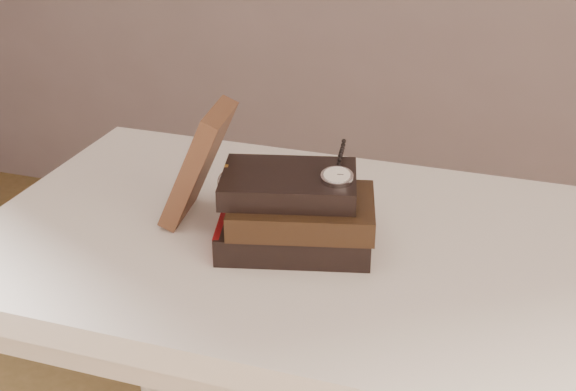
% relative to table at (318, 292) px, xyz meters
% --- Properties ---
extents(table, '(1.00, 0.60, 0.75)m').
position_rel_table_xyz_m(table, '(0.00, 0.00, 0.00)').
color(table, white).
rests_on(table, ground).
extents(book_stack, '(0.25, 0.19, 0.11)m').
position_rel_table_xyz_m(book_stack, '(-0.03, -0.03, 0.14)').
color(book_stack, black).
rests_on(book_stack, table).
extents(journal, '(0.11, 0.12, 0.18)m').
position_rel_table_xyz_m(journal, '(-0.19, 0.01, 0.18)').
color(journal, '#422619').
rests_on(journal, table).
extents(pocket_watch, '(0.05, 0.15, 0.02)m').
position_rel_table_xyz_m(pocket_watch, '(0.03, -0.02, 0.21)').
color(pocket_watch, silver).
rests_on(pocket_watch, book_stack).
extents(eyeglasses, '(0.11, 0.12, 0.04)m').
position_rel_table_xyz_m(eyeglasses, '(-0.12, 0.02, 0.15)').
color(eyeglasses, silver).
rests_on(eyeglasses, book_stack).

